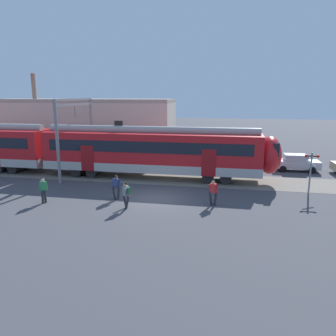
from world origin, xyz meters
name	(u,v)px	position (x,y,z in m)	size (l,w,h in m)	color
ground_plane	(154,199)	(0.00, 0.00, 0.00)	(160.00, 160.00, 0.00)	#424247
track_bed	(33,172)	(-12.68, 5.77, 0.01)	(80.00, 4.40, 0.01)	slate
pedestrian_green	(43,188)	(-6.82, -2.05, 0.99)	(0.51, 0.70, 1.67)	#28282D
pedestrian_navy	(116,185)	(-2.49, -0.48, 0.99)	(0.60, 0.62, 1.67)	#28282D
pedestrian_grey	(126,193)	(-1.26, -2.05, 0.99)	(0.61, 0.61, 1.67)	#28282D
pedestrian_red	(213,190)	(3.93, -0.45, 0.99)	(0.66, 0.56, 1.67)	#28282D
parked_car_silver	(296,163)	(10.80, 10.68, 0.78)	(4.01, 1.77, 1.54)	#B7BABF
catenary_gantry	(76,125)	(-8.24, 5.77, 4.31)	(0.24, 6.64, 6.53)	gray
crossing_signal	(311,167)	(10.35, 3.12, 2.01)	(0.96, 0.22, 3.00)	gray
background_building	(85,128)	(-11.39, 14.26, 3.21)	(19.91, 5.00, 9.20)	beige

